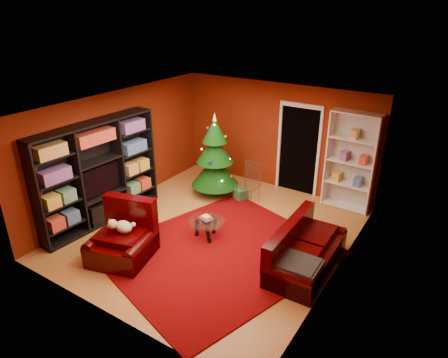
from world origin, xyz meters
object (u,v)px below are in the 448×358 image
Objects in this scene: gift_box_green at (241,194)px; white_bookshelf at (351,162)px; armchair at (121,238)px; acrylic_chair at (248,186)px; media_unit at (98,174)px; rug at (219,252)px; coffee_table at (206,229)px; dog at (124,227)px; sofa at (308,247)px; christmas_tree at (215,156)px; gift_box_teal at (213,183)px.

white_bookshelf is at bearing 23.86° from gift_box_green.
acrylic_chair reaches higher than armchair.
media_unit is 1.24× the size of white_bookshelf.
coffee_table is (-0.50, 0.31, 0.19)m from rug.
media_unit is at bearing 137.99° from dog.
sofa is at bearing -84.74° from white_bookshelf.
gift_box_green is 0.12× the size of white_bookshelf.
christmas_tree is 0.90× the size of white_bookshelf.
gift_box_teal is at bearing 59.76° from sofa.
white_bookshelf reaches higher than gift_box_teal.
coffee_table is at bearing 42.80° from armchair.
media_unit is at bearing -132.24° from acrylic_chair.
gift_box_green is 1.84m from coffee_table.
acrylic_chair reaches higher than dog.
christmas_tree is at bearing -157.58° from white_bookshelf.
gift_box_green is 3.25m from dog.
christmas_tree is at bearing 61.01° from sofa.
white_bookshelf reaches higher than dog.
armchair is at bearing -88.33° from christmas_tree.
gift_box_green is 2.60m from white_bookshelf.
coffee_table is (0.29, -1.81, 0.06)m from gift_box_green.
white_bookshelf is at bearing 65.52° from rug.
white_bookshelf is at bearing 42.07° from media_unit.
armchair is at bearing -100.37° from gift_box_green.
christmas_tree is 5.08× the size of dog.
dog is at bearing -122.21° from coffee_table.
christmas_tree is 6.54× the size of gift_box_teal.
dog is at bearing -99.95° from gift_box_green.
rug is 0.62m from coffee_table.
white_bookshelf is at bearing 41.20° from dog.
acrylic_chair is (-0.04, 1.72, 0.25)m from coffee_table.
gift_box_green is at bearing -8.25° from gift_box_teal.
sofa is at bearing 13.24° from armchair.
rug is 4.31× the size of acrylic_chair.
christmas_tree reaches higher than dog.
coffee_table is at bearing 18.20° from media_unit.
rug is at bearing 106.09° from sofa.
gift_box_teal is at bearing 80.56° from dog.
sofa is (2.91, 1.57, -0.02)m from armchair.
media_unit is (-2.76, -0.31, 1.07)m from rug.
coffee_table is (1.17, -1.94, 0.04)m from gift_box_teal.
sofa reaches higher than dog.
christmas_tree is 2.72× the size of coffee_table.
white_bookshelf is 3.03× the size of coffee_table.
acrylic_chair reaches higher than rug.
white_bookshelf is 2.57× the size of acrylic_chair.
white_bookshelf is at bearing 55.59° from coffee_table.
acrylic_chair is (0.84, 3.12, 0.01)m from armchair.
rug is 2.71m from christmas_tree.
media_unit is at bearing -164.60° from coffee_table.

